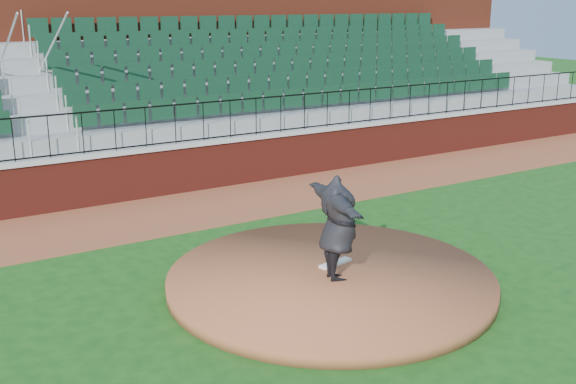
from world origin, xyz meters
name	(u,v)px	position (x,y,z in m)	size (l,w,h in m)	color
ground	(332,280)	(0.00, 0.00, 0.00)	(90.00, 90.00, 0.00)	#164614
warning_track	(204,207)	(0.00, 5.40, 0.01)	(34.00, 3.20, 0.01)	brown
field_wall	(177,170)	(0.00, 7.00, 0.60)	(34.00, 0.35, 1.20)	maroon
wall_cap	(176,145)	(0.00, 7.00, 1.25)	(34.00, 0.45, 0.10)	#B7B7B7
wall_railing	(175,124)	(0.00, 7.00, 1.80)	(34.00, 0.05, 1.00)	black
seating_stands	(137,93)	(0.00, 9.72, 2.30)	(34.00, 5.10, 4.60)	gray
concourse_wall	(106,69)	(0.00, 12.52, 2.75)	(34.00, 0.50, 5.50)	maroon
pitchers_mound	(330,280)	(-0.19, -0.22, 0.12)	(5.73, 5.73, 0.25)	brown
pitching_rubber	(335,263)	(0.14, 0.09, 0.27)	(0.69, 0.17, 0.05)	white
pitcher	(338,228)	(-0.23, -0.48, 1.17)	(2.26, 0.62, 1.84)	black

